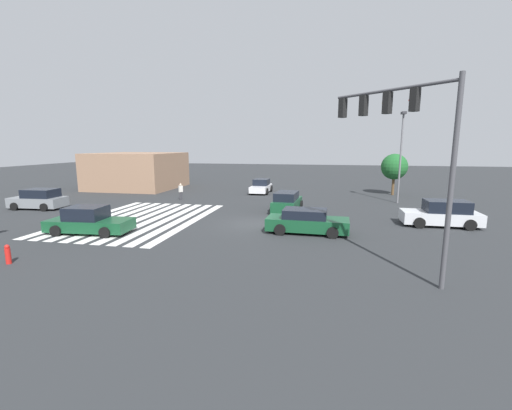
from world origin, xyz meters
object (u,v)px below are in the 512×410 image
Objects in this scene: car_4 at (442,214)px; car_5 at (307,221)px; car_0 at (89,221)px; fire_hydrant at (8,254)px; street_light_pole_a at (401,149)px; tree_corner_b at (394,167)px; traffic_signal_mast at (405,132)px; car_3 at (261,187)px; car_2 at (287,202)px; pedestrian at (181,191)px; car_1 at (39,199)px.

car_5 is at bearing 22.82° from car_4.
car_0 is 5.41m from fire_hydrant.
fire_hydrant is at bearing -44.39° from street_light_pole_a.
fire_hydrant is at bearing -38.57° from tree_corner_b.
car_5 is (-2.56, 12.50, -0.02)m from car_0.
car_0 is at bearing -178.86° from fire_hydrant.
traffic_signal_mast is 24.42m from car_3.
car_2 is 14.91m from tree_corner_b.
pedestrian is 21.52m from tree_corner_b.
car_2 is 0.93× the size of car_4.
street_light_pole_a is (-17.87, 3.45, -0.83)m from traffic_signal_mast.
traffic_signal_mast is 27.53m from car_1.
traffic_signal_mast is at bearing -53.76° from car_5.
car_5 is at bearing 20.52° from car_3.
car_5 is at bearing 167.22° from car_1.
tree_corner_b is at bearing 63.75° from pedestrian.
traffic_signal_mast reaches higher than car_4.
car_0 is 13.81m from car_2.
car_2 is at bearing 24.03° from pedestrian.
car_0 is 1.16× the size of tree_corner_b.
car_3 is at bearing -107.08° from street_light_pole_a.
fire_hydrant is (24.16, -6.60, -0.25)m from car_3.
fire_hydrant is at bearing -14.43° from car_3.
car_1 is 14.71m from fire_hydrant.
pedestrian is (-6.42, -20.56, 0.08)m from car_4.
fire_hydrant is at bearing 52.95° from traffic_signal_mast.
car_3 is at bearing -144.95° from car_1.
traffic_signal_mast is 1.61× the size of car_4.
pedestrian is 0.20× the size of street_light_pole_a.
car_4 is 9.63m from street_light_pole_a.
street_light_pole_a is at bearing 135.61° from fire_hydrant.
tree_corner_b reaches higher than car_0.
car_2 is 2.75× the size of pedestrian.
car_2 is 10.98m from pedestrian.
car_1 is (-9.15, -25.52, -4.81)m from traffic_signal_mast.
car_4 is (2.81, 10.19, 0.02)m from car_2.
fire_hydrant is (11.42, 9.26, -0.33)m from car_1.
street_light_pole_a is (-12.17, 7.32, 4.06)m from car_5.
car_2 is (-11.96, -5.74, -4.82)m from traffic_signal_mast.
traffic_signal_mast is at bearing 156.56° from car_1.
car_4 reaches higher than car_3.
tree_corner_b is 32.52m from fire_hydrant.
pedestrian reaches higher than car_5.
pedestrian is at bearing 75.23° from car_2.
tree_corner_b reaches higher than pedestrian.
tree_corner_b is at bearing 40.05° from car_0.
tree_corner_b is at bearing 141.43° from fire_hydrant.
fire_hydrant is at bearing -93.27° from car_0.
street_light_pole_a reaches higher than car_0.
tree_corner_b reaches higher than car_1.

